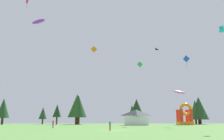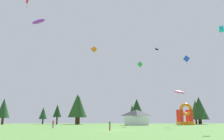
% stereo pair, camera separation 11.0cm
% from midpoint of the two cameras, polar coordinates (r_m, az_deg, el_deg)
% --- Properties ---
extents(ground_plane, '(120.00, 120.00, 0.00)m').
position_cam_midpoint_polar(ground_plane, '(39.39, 0.34, -14.22)').
color(ground_plane, '#5B8C42').
extents(kite_red_diamond, '(0.79, 11.58, 27.05)m').
position_cam_midpoint_polar(kite_red_diamond, '(56.17, -19.60, 14.69)').
color(kite_red_diamond, red).
rests_on(kite_red_diamond, ground_plane).
extents(kite_black_parafoil, '(1.73, 10.02, 22.68)m').
position_cam_midpoint_polar(kite_black_parafoil, '(71.74, 10.72, 4.92)').
color(kite_black_parafoil, black).
rests_on(kite_black_parafoil, ground_plane).
extents(kite_blue_diamond, '(1.42, 4.31, 18.27)m').
position_cam_midpoint_polar(kite_blue_diamond, '(67.32, 17.38, 2.43)').
color(kite_blue_diamond, blue).
rests_on(kite_blue_diamond, ground_plane).
extents(kite_pink_parafoil, '(3.69, 1.13, 7.74)m').
position_cam_midpoint_polar(kite_pink_parafoil, '(50.22, 15.85, -5.08)').
color(kite_pink_parafoil, '#EA599E').
rests_on(kite_pink_parafoil, ground_plane).
extents(kite_green_diamond, '(3.89, 2.05, 17.49)m').
position_cam_midpoint_polar(kite_green_diamond, '(67.78, 6.82, 1.25)').
color(kite_green_diamond, green).
rests_on(kite_green_diamond, ground_plane).
extents(kite_orange_diamond, '(6.02, 4.35, 20.61)m').
position_cam_midpoint_polar(kite_orange_diamond, '(64.25, -4.28, 4.76)').
color(kite_orange_diamond, orange).
rests_on(kite_orange_diamond, ground_plane).
extents(kite_purple_parafoil, '(8.24, 4.97, 21.46)m').
position_cam_midpoint_polar(kite_purple_parafoil, '(50.87, -17.11, 11.00)').
color(kite_purple_parafoil, purple).
rests_on(kite_purple_parafoil, ground_plane).
extents(kite_cyan_box, '(5.39, 1.71, 16.41)m').
position_cam_midpoint_polar(kite_cyan_box, '(42.62, 24.75, 8.77)').
color(kite_cyan_box, '#19B7CC').
rests_on(kite_cyan_box, ground_plane).
extents(person_midfield, '(0.36, 0.36, 1.58)m').
position_cam_midpoint_polar(person_midfield, '(50.00, -13.85, -12.26)').
color(person_midfield, '#724C8C').
rests_on(person_midfield, ground_plane).
extents(person_far_side, '(0.37, 0.37, 1.55)m').
position_cam_midpoint_polar(person_far_side, '(38.19, -0.45, -12.91)').
color(person_far_side, '#B21E26').
rests_on(person_far_side, ground_plane).
extents(inflatable_red_slide, '(4.08, 4.51, 6.57)m').
position_cam_midpoint_polar(inflatable_red_slide, '(77.87, 17.11, -10.62)').
color(inflatable_red_slide, orange).
rests_on(inflatable_red_slide, ground_plane).
extents(festival_tent, '(6.46, 3.29, 4.43)m').
position_cam_midpoint_polar(festival_tent, '(69.15, 5.85, -11.21)').
color(festival_tent, silver).
rests_on(festival_tent, ground_plane).
extents(tree_row_1, '(4.22, 4.22, 8.59)m').
position_cam_midpoint_polar(tree_row_1, '(88.03, -24.46, -8.31)').
color(tree_row_1, '#4C331E').
rests_on(tree_row_1, ground_plane).
extents(tree_row_2, '(2.81, 2.81, 5.77)m').
position_cam_midpoint_polar(tree_row_2, '(86.80, -16.10, -9.91)').
color(tree_row_2, '#4C331E').
rests_on(tree_row_2, ground_plane).
extents(tree_row_3, '(2.80, 2.80, 6.58)m').
position_cam_midpoint_polar(tree_row_3, '(82.33, -12.91, -9.50)').
color(tree_row_3, '#4C331E').
rests_on(tree_row_3, ground_plane).
extents(tree_row_4, '(6.03, 6.03, 10.05)m').
position_cam_midpoint_polar(tree_row_4, '(81.80, -8.27, -8.46)').
color(tree_row_4, '#4C331E').
rests_on(tree_row_4, ground_plane).
extents(tree_row_5, '(5.63, 5.63, 9.66)m').
position_cam_midpoint_polar(tree_row_5, '(81.65, -7.94, -8.58)').
color(tree_row_5, '#4C331E').
rests_on(tree_row_5, ground_plane).
extents(tree_row_6, '(2.55, 2.55, 6.47)m').
position_cam_midpoint_polar(tree_row_6, '(80.01, 4.91, -9.84)').
color(tree_row_6, '#4C331E').
rests_on(tree_row_6, ground_plane).
extents(tree_row_7, '(5.73, 5.73, 8.78)m').
position_cam_midpoint_polar(tree_row_7, '(85.85, 6.00, -9.21)').
color(tree_row_7, '#4C331E').
rests_on(tree_row_7, ground_plane).
extents(tree_row_8, '(3.65, 3.65, 8.25)m').
position_cam_midpoint_polar(tree_row_8, '(87.90, 19.36, -8.78)').
color(tree_row_8, '#4C331E').
rests_on(tree_row_8, ground_plane).
extents(tree_row_9, '(6.23, 6.23, 9.35)m').
position_cam_midpoint_polar(tree_row_9, '(88.44, 20.16, -8.55)').
color(tree_row_9, '#4C331E').
rests_on(tree_row_9, ground_plane).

